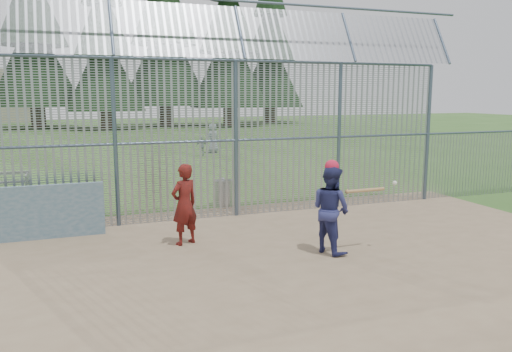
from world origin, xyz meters
name	(u,v)px	position (x,y,z in m)	size (l,w,h in m)	color
ground	(291,256)	(0.00, 0.00, 0.00)	(120.00, 120.00, 0.00)	#2D511E
dirt_infield	(301,263)	(0.00, -0.50, 0.01)	(14.00, 10.00, 0.02)	#756047
dugout_wall	(45,212)	(-4.60, 2.90, 0.62)	(2.50, 0.12, 1.20)	#38566B
batter	(331,209)	(0.83, -0.08, 0.90)	(0.85, 0.67, 1.76)	navy
onlooker	(184,204)	(-1.80, 1.46, 0.88)	(0.63, 0.41, 1.72)	maroon
bg_kid_standing	(213,138)	(3.20, 17.63, 0.80)	(0.79, 0.51, 1.61)	slate
bg_kid_seated	(202,146)	(2.24, 16.29, 0.52)	(0.60, 0.25, 1.03)	slate
batting_gear	(339,171)	(0.97, -0.11, 1.67)	(1.43, 0.52, 0.67)	red
trash_can	(223,193)	(0.02, 4.81, 0.38)	(0.56, 0.56, 0.82)	#96989E
backstop_fence	(301,125)	(1.81, 3.43, 2.36)	(20.09, 0.81, 5.30)	#47566B
conifer_row	(132,12)	(1.93, 41.51, 10.83)	(38.48, 12.26, 20.20)	#332319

